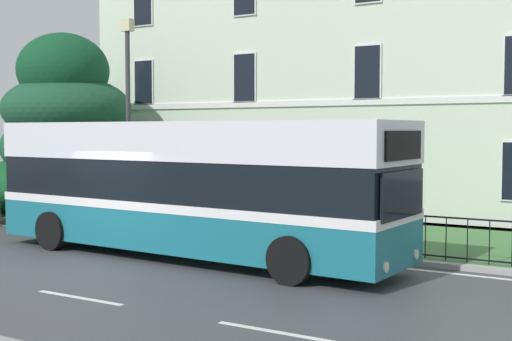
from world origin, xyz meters
TOP-DOWN VIEW (x-y plane):
  - ground_plane at (0.00, 1.04)m, footprint 60.00×56.00m
  - georgian_townhouse at (0.38, 15.39)m, footprint 18.90×10.54m
  - iron_verge_railing at (0.38, 4.40)m, footprint 15.70×0.04m
  - evergreen_tree at (-7.55, 6.96)m, footprint 5.72×5.72m
  - single_decker_bus at (1.37, 2.37)m, footprint 10.64×3.03m
  - street_lamp_post at (-2.93, 5.14)m, footprint 0.36×0.24m
  - litter_bin at (-0.41, 5.29)m, footprint 0.46×0.46m

SIDE VIEW (x-z plane):
  - ground_plane at x=0.00m, z-range -0.11..0.07m
  - iron_verge_railing at x=0.38m, z-range 0.14..1.11m
  - litter_bin at x=-0.41m, z-range 0.12..1.19m
  - single_decker_bus at x=1.37m, z-range 0.08..3.26m
  - evergreen_tree at x=-7.55m, z-range -0.73..5.85m
  - street_lamp_post at x=-2.93m, z-range 0.60..6.77m
  - georgian_townhouse at x=0.38m, z-range 0.14..11.55m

